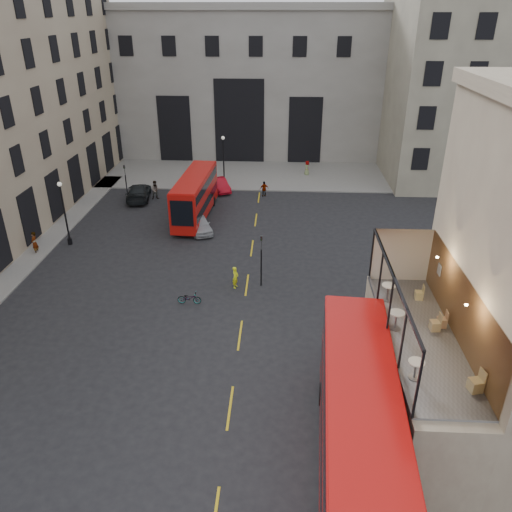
{
  "coord_description": "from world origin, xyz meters",
  "views": [
    {
      "loc": [
        0.22,
        -18.34,
        17.47
      ],
      "look_at": [
        -1.28,
        10.59,
        3.0
      ],
      "focal_mm": 35.0,
      "sensor_mm": 36.0,
      "label": 1
    }
  ],
  "objects_px": {
    "cyclist": "(235,277)",
    "cafe_chair_c": "(442,322)",
    "street_lamp_a": "(66,217)",
    "pedestrian_d": "(307,168)",
    "traffic_light_near": "(261,254)",
    "cafe_chair_d": "(419,295)",
    "bicycle": "(189,298)",
    "pedestrian_a": "(156,190)",
    "pedestrian_c": "(264,189)",
    "cafe_table_far": "(388,290)",
    "pedestrian_b": "(212,188)",
    "cafe_table_mid": "(396,318)",
    "cafe_chair_b": "(435,325)",
    "traffic_light_far": "(126,179)",
    "car_b": "(220,185)",
    "bus_near": "(358,423)",
    "car_a": "(199,224)",
    "cafe_table_near": "(416,367)",
    "street_lamp_b": "(224,163)",
    "bus_far": "(195,194)",
    "pedestrian_e": "(34,243)",
    "cafe_chair_a": "(476,385)"
  },
  "relations": [
    {
      "from": "pedestrian_d",
      "to": "cafe_chair_b",
      "type": "bearing_deg",
      "value": 160.56
    },
    {
      "from": "pedestrian_d",
      "to": "cafe_chair_d",
      "type": "bearing_deg",
      "value": 160.9
    },
    {
      "from": "bus_far",
      "to": "street_lamp_b",
      "type": "bearing_deg",
      "value": 80.9
    },
    {
      "from": "cafe_chair_d",
      "to": "street_lamp_a",
      "type": "bearing_deg",
      "value": 148.3
    },
    {
      "from": "cafe_chair_d",
      "to": "cafe_table_far",
      "type": "bearing_deg",
      "value": -173.64
    },
    {
      "from": "street_lamp_b",
      "to": "cafe_chair_d",
      "type": "bearing_deg",
      "value": -66.97
    },
    {
      "from": "street_lamp_a",
      "to": "car_b",
      "type": "relative_size",
      "value": 1.34
    },
    {
      "from": "bus_near",
      "to": "cafe_table_far",
      "type": "bearing_deg",
      "value": 72.05
    },
    {
      "from": "car_a",
      "to": "pedestrian_a",
      "type": "distance_m",
      "value": 9.7
    },
    {
      "from": "pedestrian_d",
      "to": "pedestrian_e",
      "type": "bearing_deg",
      "value": 108.79
    },
    {
      "from": "cafe_chair_d",
      "to": "traffic_light_far",
      "type": "bearing_deg",
      "value": 131.63
    },
    {
      "from": "pedestrian_c",
      "to": "cafe_chair_c",
      "type": "relative_size",
      "value": 2.01
    },
    {
      "from": "bicycle",
      "to": "pedestrian_a",
      "type": "relative_size",
      "value": 0.81
    },
    {
      "from": "cafe_chair_c",
      "to": "traffic_light_near",
      "type": "bearing_deg",
      "value": 127.32
    },
    {
      "from": "cafe_table_mid",
      "to": "cafe_chair_a",
      "type": "xyz_separation_m",
      "value": [
        2.19,
        -3.93,
        -0.28
      ]
    },
    {
      "from": "pedestrian_b",
      "to": "cafe_table_mid",
      "type": "bearing_deg",
      "value": -122.57
    },
    {
      "from": "car_a",
      "to": "cafe_table_mid",
      "type": "xyz_separation_m",
      "value": [
        12.22,
        -20.68,
        4.46
      ]
    },
    {
      "from": "pedestrian_c",
      "to": "cafe_table_near",
      "type": "height_order",
      "value": "cafe_table_near"
    },
    {
      "from": "street_lamp_a",
      "to": "cafe_table_mid",
      "type": "distance_m",
      "value": 28.63
    },
    {
      "from": "bus_near",
      "to": "cafe_chair_d",
      "type": "relative_size",
      "value": 16.3
    },
    {
      "from": "bus_near",
      "to": "pedestrian_a",
      "type": "relative_size",
      "value": 6.48
    },
    {
      "from": "cafe_table_mid",
      "to": "cafe_table_far",
      "type": "bearing_deg",
      "value": 87.9
    },
    {
      "from": "street_lamp_b",
      "to": "street_lamp_a",
      "type": "bearing_deg",
      "value": -124.51
    },
    {
      "from": "cyclist",
      "to": "street_lamp_a",
      "type": "bearing_deg",
      "value": 81.67
    },
    {
      "from": "cyclist",
      "to": "cafe_chair_c",
      "type": "relative_size",
      "value": 1.97
    },
    {
      "from": "pedestrian_d",
      "to": "cafe_table_near",
      "type": "height_order",
      "value": "cafe_table_near"
    },
    {
      "from": "street_lamp_a",
      "to": "pedestrian_d",
      "type": "height_order",
      "value": "street_lamp_a"
    },
    {
      "from": "pedestrian_b",
      "to": "cafe_table_far",
      "type": "distance_m",
      "value": 30.39
    },
    {
      "from": "cafe_chair_b",
      "to": "cafe_chair_c",
      "type": "height_order",
      "value": "cafe_chair_b"
    },
    {
      "from": "pedestrian_b",
      "to": "pedestrian_e",
      "type": "height_order",
      "value": "pedestrian_e"
    },
    {
      "from": "traffic_light_near",
      "to": "car_b",
      "type": "relative_size",
      "value": 0.95
    },
    {
      "from": "cafe_chair_a",
      "to": "pedestrian_d",
      "type": "bearing_deg",
      "value": 96.19
    },
    {
      "from": "pedestrian_c",
      "to": "cafe_table_near",
      "type": "relative_size",
      "value": 2.02
    },
    {
      "from": "pedestrian_c",
      "to": "cafe_table_far",
      "type": "distance_m",
      "value": 28.7
    },
    {
      "from": "traffic_light_far",
      "to": "bus_near",
      "type": "height_order",
      "value": "bus_near"
    },
    {
      "from": "car_b",
      "to": "bicycle",
      "type": "height_order",
      "value": "car_b"
    },
    {
      "from": "cyclist",
      "to": "pedestrian_d",
      "type": "bearing_deg",
      "value": 2.86
    },
    {
      "from": "car_a",
      "to": "cafe_chair_d",
      "type": "xyz_separation_m",
      "value": [
        13.89,
        -18.07,
        4.13
      ]
    },
    {
      "from": "bicycle",
      "to": "pedestrian_a",
      "type": "bearing_deg",
      "value": 19.21
    },
    {
      "from": "street_lamp_a",
      "to": "car_a",
      "type": "relative_size",
      "value": 1.29
    },
    {
      "from": "traffic_light_far",
      "to": "bus_far",
      "type": "xyz_separation_m",
      "value": [
        7.45,
        -3.67,
        -0.17
      ]
    },
    {
      "from": "traffic_light_near",
      "to": "cafe_chair_d",
      "type": "distance_m",
      "value": 12.3
    },
    {
      "from": "pedestrian_a",
      "to": "car_b",
      "type": "bearing_deg",
      "value": 0.35
    },
    {
      "from": "traffic_light_far",
      "to": "street_lamp_a",
      "type": "bearing_deg",
      "value": -101.31
    },
    {
      "from": "bicycle",
      "to": "cafe_table_far",
      "type": "height_order",
      "value": "cafe_table_far"
    },
    {
      "from": "cafe_table_mid",
      "to": "pedestrian_c",
      "type": "bearing_deg",
      "value": 103.07
    },
    {
      "from": "street_lamp_a",
      "to": "pedestrian_d",
      "type": "relative_size",
      "value": 3.1
    },
    {
      "from": "pedestrian_e",
      "to": "cafe_chair_a",
      "type": "distance_m",
      "value": 33.33
    },
    {
      "from": "pedestrian_d",
      "to": "cafe_table_mid",
      "type": "bearing_deg",
      "value": 157.92
    },
    {
      "from": "street_lamp_a",
      "to": "pedestrian_d",
      "type": "xyz_separation_m",
      "value": [
        20.19,
        19.86,
        -1.53
      ]
    }
  ]
}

